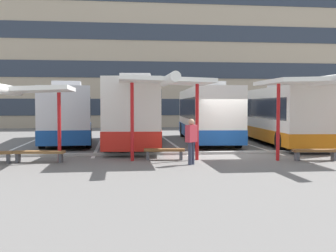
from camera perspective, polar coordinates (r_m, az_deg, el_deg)
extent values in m
plane|color=slate|center=(19.38, 8.77, -3.74)|extent=(160.00, 160.00, 0.00)
cube|color=tan|center=(48.91, -0.75, 8.86)|extent=(42.91, 14.06, 14.65)
cube|color=#2D3847|center=(41.63, 0.30, 2.59)|extent=(39.48, 0.08, 1.61)
cube|color=#2D3847|center=(41.77, 0.30, 7.62)|extent=(39.48, 0.08, 1.61)
cube|color=#2D3847|center=(42.23, 0.30, 12.57)|extent=(39.48, 0.08, 1.61)
cube|color=silver|center=(25.60, -13.33, 1.67)|extent=(3.18, 10.34, 2.88)
cube|color=#194C9E|center=(25.65, -13.30, -0.73)|extent=(3.22, 10.38, 0.73)
cube|color=black|center=(25.60, -13.34, 2.51)|extent=(3.16, 9.52, 1.02)
cube|color=black|center=(30.66, -12.87, 2.50)|extent=(2.24, 0.22, 1.73)
cube|color=silver|center=(24.35, -13.52, 5.42)|extent=(1.66, 2.29, 0.36)
cylinder|color=black|center=(29.22, -15.26, -0.60)|extent=(0.36, 1.02, 1.00)
cylinder|color=black|center=(29.12, -10.66, -0.56)|extent=(0.36, 1.02, 1.00)
cylinder|color=black|center=(22.27, -16.75, -1.68)|extent=(0.36, 1.02, 1.00)
cylinder|color=black|center=(22.14, -10.71, -1.63)|extent=(0.36, 1.02, 1.00)
cube|color=silver|center=(23.28, -4.18, 1.96)|extent=(3.59, 11.86, 3.15)
cube|color=red|center=(23.33, -4.17, -0.89)|extent=(3.63, 11.91, 0.83)
cube|color=black|center=(23.28, -4.19, 3.13)|extent=(3.53, 10.93, 1.10)
cube|color=black|center=(29.08, -3.67, 2.88)|extent=(2.22, 0.28, 1.89)
cube|color=silver|center=(21.86, -4.37, 6.50)|extent=(1.71, 2.33, 0.36)
cylinder|color=black|center=(27.64, -6.18, -0.71)|extent=(0.39, 1.02, 1.00)
cylinder|color=black|center=(27.55, -1.36, -0.71)|extent=(0.39, 1.02, 1.00)
cylinder|color=black|center=(19.22, -8.20, -2.29)|extent=(0.39, 1.02, 1.00)
cylinder|color=black|center=(19.09, -1.25, -2.30)|extent=(0.39, 1.02, 1.00)
cube|color=silver|center=(25.56, 5.23, 1.74)|extent=(3.27, 10.94, 2.89)
cube|color=#194C9E|center=(25.60, 5.22, -0.68)|extent=(3.31, 10.98, 0.73)
cube|color=black|center=(25.55, 5.23, 2.43)|extent=(3.23, 10.08, 1.18)
cube|color=black|center=(30.87, 3.87, 2.58)|extent=(2.18, 0.24, 1.73)
cube|color=silver|center=(24.24, 5.68, 5.52)|extent=(1.64, 2.30, 0.36)
cylinder|color=black|center=(29.25, 1.99, -0.50)|extent=(0.37, 1.02, 1.00)
cylinder|color=black|center=(29.52, 6.40, -0.49)|extent=(0.37, 1.02, 1.00)
cylinder|color=black|center=(21.71, 3.61, -1.68)|extent=(0.37, 1.02, 1.00)
cylinder|color=black|center=(22.08, 9.49, -1.63)|extent=(0.37, 1.02, 1.00)
cube|color=silver|center=(25.01, 14.70, 1.59)|extent=(3.36, 11.60, 2.85)
cube|color=orange|center=(25.06, 14.67, -0.92)|extent=(3.40, 11.64, 0.66)
cube|color=black|center=(25.01, 14.71, 2.36)|extent=(3.32, 10.69, 1.08)
cube|color=black|center=(30.49, 11.54, 2.48)|extent=(2.20, 0.25, 1.71)
cube|color=silver|center=(23.67, 15.78, 5.40)|extent=(1.66, 2.31, 0.36)
cylinder|color=black|center=(28.75, 10.05, -0.60)|extent=(0.38, 1.02, 1.00)
cylinder|color=black|center=(29.33, 14.43, -0.58)|extent=(0.38, 1.02, 1.00)
cylinder|color=black|center=(20.80, 15.00, -1.97)|extent=(0.38, 1.02, 1.00)
cylinder|color=black|center=(21.60, 20.82, -1.88)|extent=(0.38, 1.02, 1.00)
cube|color=silver|center=(28.89, 20.75, 1.83)|extent=(3.61, 11.17, 3.02)
cube|color=red|center=(28.93, 20.71, -0.45)|extent=(3.65, 11.21, 0.72)
cube|color=black|center=(28.89, 20.77, 2.72)|extent=(3.55, 10.30, 1.03)
cube|color=black|center=(33.57, 15.62, 2.65)|extent=(2.20, 0.30, 1.81)
cylinder|color=black|center=(31.69, 15.09, -0.34)|extent=(0.40, 1.03, 1.00)
cylinder|color=black|center=(32.83, 18.65, -0.28)|extent=(0.40, 1.03, 1.00)
cube|color=white|center=(25.23, -18.76, -2.32)|extent=(0.16, 14.00, 0.01)
cube|color=white|center=(24.71, -9.27, -2.31)|extent=(0.16, 14.00, 0.01)
cube|color=white|center=(24.89, 0.36, -2.24)|extent=(0.16, 14.00, 0.01)
cube|color=white|center=(25.74, 9.59, -2.11)|extent=(0.16, 14.00, 0.01)
cube|color=white|center=(27.21, 18.03, -1.94)|extent=(0.16, 14.00, 0.01)
cylinder|color=red|center=(16.82, -14.53, -0.18)|extent=(0.14, 0.14, 2.70)
cube|color=white|center=(17.11, -20.12, 4.59)|extent=(4.32, 3.09, 0.31)
cylinder|color=white|center=(15.75, -21.28, 4.62)|extent=(0.36, 4.32, 0.36)
cube|color=#4C4C51|center=(17.25, -20.83, -4.12)|extent=(0.16, 0.35, 0.35)
cube|color=brown|center=(16.99, -17.04, -3.40)|extent=(1.96, 0.59, 0.10)
cube|color=#4C4C51|center=(17.24, -19.66, -4.10)|extent=(0.15, 0.35, 0.35)
cube|color=#4C4C51|center=(16.82, -14.34, -4.20)|extent=(0.15, 0.35, 0.35)
cylinder|color=red|center=(16.64, -4.88, 0.55)|extent=(0.14, 0.14, 3.10)
cylinder|color=red|center=(16.93, 3.96, 0.60)|extent=(0.14, 0.14, 3.10)
cube|color=white|center=(16.75, -0.42, 6.15)|extent=(3.61, 2.92, 0.27)
cylinder|color=white|center=(15.45, 0.12, 6.32)|extent=(0.36, 3.61, 0.36)
cube|color=brown|center=(17.01, -0.49, -3.27)|extent=(1.68, 0.60, 0.10)
cube|color=#4C4C51|center=(17.05, -2.75, -4.02)|extent=(0.16, 0.35, 0.35)
cube|color=#4C4C51|center=(17.05, 1.76, -4.02)|extent=(0.16, 0.35, 0.35)
cylinder|color=red|center=(17.27, 14.71, 0.55)|extent=(0.14, 0.14, 3.10)
cube|color=white|center=(17.89, 19.27, 5.78)|extent=(4.01, 3.33, 0.26)
cylinder|color=white|center=(16.54, 21.60, 5.89)|extent=(0.36, 4.00, 0.36)
cube|color=brown|center=(17.80, 19.37, -3.16)|extent=(1.83, 0.58, 0.10)
cube|color=#4C4C51|center=(17.57, 17.08, -3.94)|extent=(0.15, 0.35, 0.35)
cube|color=#4C4C51|center=(18.11, 21.57, -3.81)|extent=(0.15, 0.35, 0.35)
cube|color=#ADADA8|center=(19.34, 8.80, -3.57)|extent=(44.00, 0.24, 0.12)
cylinder|color=#33384C|center=(15.72, 3.36, -3.69)|extent=(0.14, 0.14, 0.84)
cylinder|color=#33384C|center=(15.58, 2.99, -3.75)|extent=(0.14, 0.14, 0.84)
cube|color=#BF333F|center=(15.59, 3.19, -1.02)|extent=(0.50, 0.50, 0.63)
sphere|color=tan|center=(15.56, 3.19, 0.56)|extent=(0.23, 0.23, 0.23)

